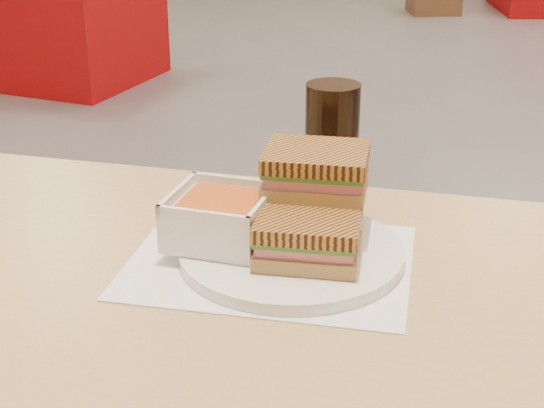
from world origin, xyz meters
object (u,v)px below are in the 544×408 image
(soup_bowl, at_px, (220,219))
(cola_glass, at_px, (332,141))
(plate, at_px, (291,253))
(bg_chair_0r, at_px, (78,35))
(main_table, at_px, (267,385))
(panini_lower, at_px, (308,237))
(bg_table_0, at_px, (67,16))

(soup_bowl, bearing_deg, cola_glass, 67.07)
(plate, bearing_deg, bg_chair_0r, 122.67)
(cola_glass, distance_m, bg_chair_0r, 3.88)
(main_table, bearing_deg, panini_lower, 70.22)
(panini_lower, bearing_deg, cola_glass, 95.53)
(cola_glass, bearing_deg, bg_table_0, 125.39)
(panini_lower, relative_size, cola_glass, 0.79)
(bg_chair_0r, bearing_deg, soup_bowl, -58.43)
(plate, height_order, bg_chair_0r, plate)
(bg_table_0, xyz_separation_m, bg_chair_0r, (-0.01, 0.13, -0.13))
(main_table, relative_size, bg_chair_0r, 2.34)
(plate, xyz_separation_m, soup_bowl, (-0.09, -0.00, 0.03))
(soup_bowl, xyz_separation_m, bg_table_0, (-2.06, 3.25, -0.43))
(plate, height_order, bg_table_0, plate)
(soup_bowl, bearing_deg, plate, 2.41)
(cola_glass, relative_size, bg_table_0, 0.18)
(soup_bowl, height_order, bg_chair_0r, soup_bowl)
(plate, relative_size, cola_glass, 1.66)
(main_table, distance_m, plate, 0.16)
(plate, distance_m, soup_bowl, 0.09)
(cola_glass, bearing_deg, soup_bowl, -112.93)
(main_table, relative_size, bg_table_0, 1.32)
(cola_glass, height_order, bg_chair_0r, cola_glass)
(soup_bowl, xyz_separation_m, panini_lower, (0.11, -0.02, -0.00))
(soup_bowl, xyz_separation_m, bg_chair_0r, (-2.07, 3.37, -0.56))
(plate, distance_m, panini_lower, 0.05)
(cola_glass, xyz_separation_m, bg_table_0, (-2.15, 3.03, -0.46))
(panini_lower, xyz_separation_m, bg_chair_0r, (-2.19, 3.39, -0.56))
(panini_lower, height_order, bg_chair_0r, panini_lower)
(soup_bowl, bearing_deg, panini_lower, -8.91)
(plate, bearing_deg, panini_lower, -40.26)
(panini_lower, bearing_deg, soup_bowl, 171.09)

